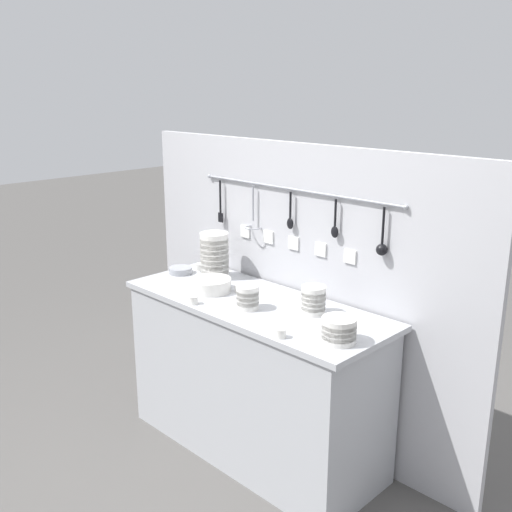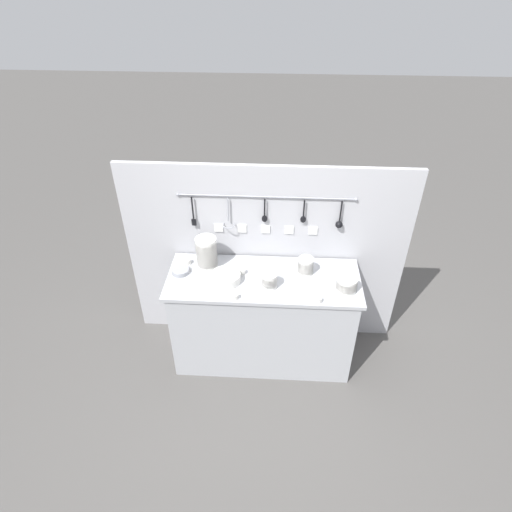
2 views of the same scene
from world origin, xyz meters
name	(u,v)px [view 1 (image 1 of 2)]	position (x,y,z in m)	size (l,w,h in m)	color
ground_plane	(255,447)	(0.00, 0.00, 0.00)	(20.00, 20.00, 0.00)	#514F4C
counter	(255,377)	(0.00, 0.00, 0.43)	(1.49, 0.58, 0.86)	#ADAFB5
back_wall	(296,293)	(0.00, 0.32, 0.83)	(2.29, 0.11, 1.65)	#B2B2B7
bowl_stack_wide_centre	(214,255)	(-0.45, 0.13, 1.00)	(0.16, 0.16, 0.26)	silver
bowl_stack_tall_left	(313,300)	(0.32, 0.08, 0.93)	(0.12, 0.12, 0.14)	silver
bowl_stack_nested_right	(248,297)	(0.05, -0.10, 0.92)	(0.11, 0.11, 0.12)	silver
bowl_stack_back_corner	(339,330)	(0.62, -0.10, 0.92)	(0.15, 0.15, 0.11)	silver
plate_stack	(211,285)	(-0.28, -0.05, 0.90)	(0.22, 0.22, 0.07)	silver
steel_mixing_bowl	(180,270)	(-0.65, 0.03, 0.88)	(0.14, 0.14, 0.04)	#93969E
cup_centre	(200,267)	(-0.62, 0.15, 0.88)	(0.05, 0.05, 0.04)	silver
cup_front_left	(194,300)	(-0.19, -0.24, 0.88)	(0.05, 0.05, 0.04)	silver
cup_back_right	(281,333)	(0.41, -0.24, 0.88)	(0.05, 0.05, 0.04)	silver
cup_back_left	(239,288)	(-0.17, 0.05, 0.88)	(0.05, 0.05, 0.04)	silver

